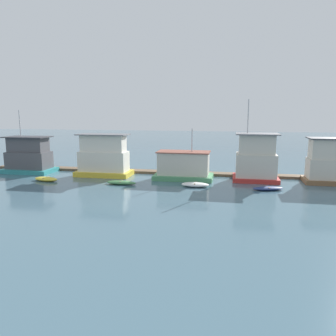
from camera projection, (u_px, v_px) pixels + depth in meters
ground_plane at (170, 178)px, 40.49m from camera, size 200.00×200.00×0.00m
dock_walkway at (174, 172)px, 43.23m from camera, size 51.00×1.69×0.30m
houseboat_teal at (29, 157)px, 43.91m from camera, size 6.60×3.89×8.27m
houseboat_yellow at (104, 158)px, 41.48m from camera, size 6.97×3.44×5.32m
houseboat_green at (184, 166)px, 39.56m from camera, size 7.04×3.90×6.10m
houseboat_red at (256, 159)px, 38.52m from camera, size 5.25×4.10×9.47m
dinghy_yellow at (46, 179)px, 38.56m from camera, size 3.27×1.75×0.48m
dinghy_green at (121, 183)px, 36.75m from camera, size 3.42×1.08×0.43m
dinghy_white at (195, 185)px, 35.61m from camera, size 3.00×1.45×0.48m
dinghy_navy at (268, 188)px, 34.06m from camera, size 3.39×1.95×0.39m
mooring_post_near_left at (102, 166)px, 43.87m from camera, size 0.29×0.29×1.75m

